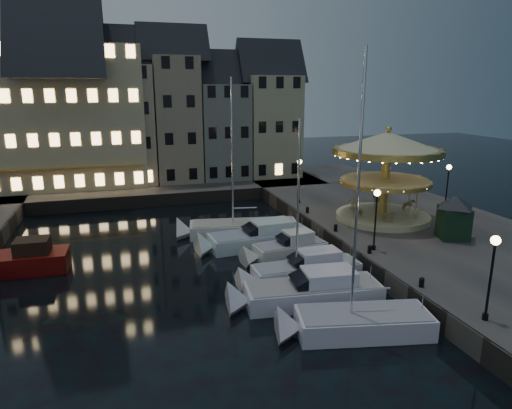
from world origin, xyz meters
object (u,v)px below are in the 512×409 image
object	(u,v)px
streetlamp_a	(492,266)
motorboat_a	(352,324)
bollard_d	(307,209)
carousel	(387,159)
motorboat_e	(256,239)
ticket_kiosk	(455,210)
bollard_c	(336,227)
motorboat_d	(285,250)
bollard_a	(422,282)
motorboat_b	(306,293)
bollard_b	(370,249)
streetlamp_b	(376,211)
streetlamp_c	(299,175)
motorboat_f	(237,229)
red_fishing_boat	(12,263)
motorboat_c	(300,271)
streetlamp_d	(448,181)

from	to	relation	value
streetlamp_a	motorboat_a	bearing A→B (deg)	154.14
bollard_d	carousel	distance (m)	7.95
motorboat_e	ticket_kiosk	xyz separation A→B (m)	(13.16, -5.90, 2.80)
bollard_c	motorboat_d	world-z (taller)	motorboat_d
bollard_a	carousel	distance (m)	14.23
motorboat_b	carousel	xyz separation A→B (m)	(11.03, 9.94, 5.71)
bollard_a	bollard_b	distance (m)	5.50
bollard_a	streetlamp_b	bearing A→B (deg)	84.29
streetlamp_c	bollard_b	size ratio (longest dim) A/B	7.32
streetlamp_c	streetlamp_a	bearing A→B (deg)	-90.00
streetlamp_c	motorboat_d	world-z (taller)	streetlamp_c
bollard_c	motorboat_f	world-z (taller)	motorboat_f
bollard_d	motorboat_f	bearing A→B (deg)	-175.79
bollard_a	ticket_kiosk	xyz separation A→B (m)	(7.35, 6.51, 1.84)
motorboat_b	motorboat_d	distance (m)	7.03
motorboat_e	red_fishing_boat	xyz separation A→B (m)	(-16.91, -0.30, 0.05)
bollard_c	motorboat_e	xyz separation A→B (m)	(-5.80, 1.91, -0.96)
motorboat_c	motorboat_e	bearing A→B (deg)	96.79
streetlamp_d	carousel	xyz separation A→B (m)	(-6.68, -0.65, 2.33)
motorboat_d	motorboat_f	xyz separation A→B (m)	(-1.96, 6.20, -0.10)
bollard_a	motorboat_c	bearing A→B (deg)	132.85
motorboat_b	motorboat_c	distance (m)	3.06
streetlamp_b	red_fishing_boat	distance (m)	24.33
bollard_b	motorboat_c	distance (m)	5.05
bollard_d	motorboat_a	bearing A→B (deg)	-105.83
bollard_c	motorboat_a	size ratio (longest dim) A/B	0.04
streetlamp_c	bollard_c	size ratio (longest dim) A/B	7.32
motorboat_b	motorboat_e	world-z (taller)	same
bollard_a	ticket_kiosk	distance (m)	9.99
streetlamp_b	bollard_d	size ratio (longest dim) A/B	7.32
streetlamp_d	carousel	distance (m)	7.10
bollard_c	motorboat_f	bearing A→B (deg)	142.41
streetlamp_d	red_fishing_boat	world-z (taller)	red_fishing_boat
bollard_d	carousel	world-z (taller)	carousel
motorboat_b	motorboat_f	size ratio (longest dim) A/B	0.67
streetlamp_c	ticket_kiosk	bearing A→B (deg)	-62.54
streetlamp_a	red_fishing_boat	size ratio (longest dim) A/B	0.57
motorboat_a	ticket_kiosk	bearing A→B (deg)	32.57
motorboat_c	carousel	world-z (taller)	motorboat_c
bollard_d	ticket_kiosk	world-z (taller)	ticket_kiosk
bollard_d	red_fishing_boat	xyz separation A→B (m)	(-22.72, -3.89, -0.91)
streetlamp_d	bollard_d	xyz separation A→B (m)	(-11.90, 3.00, -2.41)
carousel	ticket_kiosk	size ratio (longest dim) A/B	2.43
bollard_b	motorboat_b	world-z (taller)	motorboat_b
bollard_a	motorboat_b	size ratio (longest dim) A/B	0.06
bollard_a	bollard_c	distance (m)	10.50
bollard_b	motorboat_e	size ratio (longest dim) A/B	0.06
motorboat_e	streetlamp_b	bearing A→B (deg)	-45.03
motorboat_d	motorboat_e	bearing A→B (deg)	111.96
streetlamp_d	streetlamp_b	bearing A→B (deg)	-148.22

